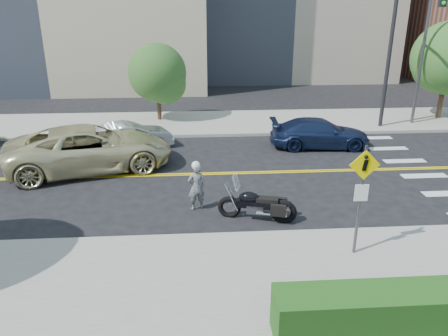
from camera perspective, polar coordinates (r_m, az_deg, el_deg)
ground_plane at (r=17.35m, az=-3.82°, el=-0.81°), size 120.00×120.00×0.00m
sidewalk_near at (r=10.70m, az=-3.56°, el=-15.45°), size 60.00×5.00×0.15m
sidewalk_far at (r=24.45m, az=-3.94°, el=5.87°), size 60.00×5.00×0.15m
lamp_post at (r=25.68m, az=24.59°, el=14.08°), size 0.16×0.16×8.00m
traffic_light at (r=23.48m, az=21.96°, el=15.25°), size 0.28×4.50×7.00m
pedestrian_sign at (r=11.54m, az=17.51°, el=-2.79°), size 0.78×0.08×3.00m
motorcyclist at (r=14.18m, az=-3.62°, el=-2.30°), size 0.66×0.52×1.67m
motorcycle at (r=13.55m, az=4.38°, el=-3.94°), size 2.49×1.33×1.45m
suv at (r=18.34m, az=-17.07°, el=2.49°), size 7.03×4.62×1.80m
parked_car_silver at (r=20.44m, az=-12.23°, el=4.04°), size 4.08×2.75×1.27m
parked_car_blue at (r=20.88m, az=12.39°, el=4.47°), size 4.69×2.11×1.33m
tree_far_a at (r=24.70m, az=-8.72°, el=12.19°), size 3.18×3.18×4.35m
tree_far_b at (r=27.56m, az=27.25°, el=12.64°), size 3.97×3.97×5.49m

